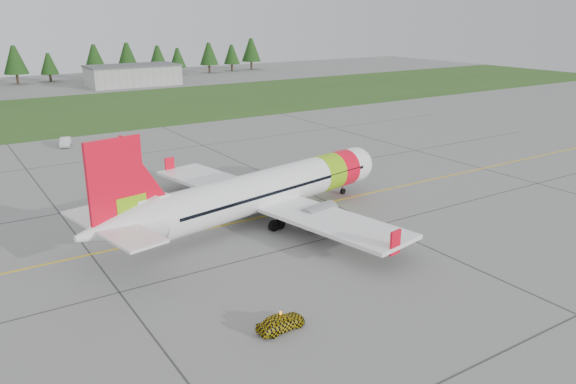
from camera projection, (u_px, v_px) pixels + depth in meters
ground at (292, 248)px, 48.57m from camera, size 320.00×320.00×0.00m
aircraft at (265, 190)px, 54.22m from camera, size 34.31×32.10×10.48m
follow_me_car at (281, 307)px, 35.52m from camera, size 1.22×1.41×3.31m
service_van at (64, 133)px, 84.58m from camera, size 1.74×1.69×4.08m
grass_strip at (71, 112)px, 114.08m from camera, size 320.00×50.00×0.03m
taxi_guideline at (247, 220)px, 54.96m from camera, size 120.00×0.25×0.02m
hangar_east at (133, 76)px, 154.98m from camera, size 24.00×12.00×5.20m
treeline at (22, 66)px, 157.29m from camera, size 160.00×8.00×10.00m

